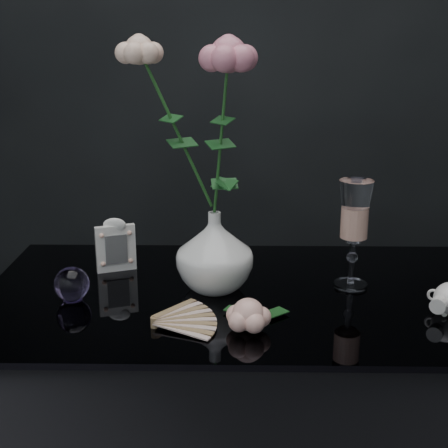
# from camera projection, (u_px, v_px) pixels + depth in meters

# --- Properties ---
(vase) EXTENTS (0.19, 0.19, 0.16)m
(vase) POSITION_uv_depth(u_px,v_px,m) (215.00, 251.00, 1.25)
(vase) COLOR white
(vase) RESTS_ON table
(wine_glass) EXTENTS (0.08, 0.08, 0.22)m
(wine_glass) POSITION_uv_depth(u_px,v_px,m) (354.00, 235.00, 1.25)
(wine_glass) COLOR white
(wine_glass) RESTS_ON table
(picture_frame) EXTENTS (0.11, 0.10, 0.12)m
(picture_frame) POSITION_uv_depth(u_px,v_px,m) (116.00, 245.00, 1.35)
(picture_frame) COLOR white
(picture_frame) RESTS_ON table
(paperweight) EXTENTS (0.08, 0.08, 0.07)m
(paperweight) POSITION_uv_depth(u_px,v_px,m) (72.00, 284.00, 1.21)
(paperweight) COLOR #856DB2
(paperweight) RESTS_ON table
(paper_fan) EXTENTS (0.23, 0.18, 0.02)m
(paper_fan) POSITION_uv_depth(u_px,v_px,m) (154.00, 321.00, 1.10)
(paper_fan) COLOR beige
(paper_fan) RESTS_ON table
(loose_rose) EXTENTS (0.16, 0.19, 0.06)m
(loose_rose) POSITION_uv_depth(u_px,v_px,m) (248.00, 315.00, 1.08)
(loose_rose) COLOR #FBB2A2
(loose_rose) RESTS_ON table
(roses) EXTENTS (0.24, 0.12, 0.39)m
(roses) POSITION_uv_depth(u_px,v_px,m) (197.00, 115.00, 1.16)
(roses) COLOR beige
(roses) RESTS_ON vase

